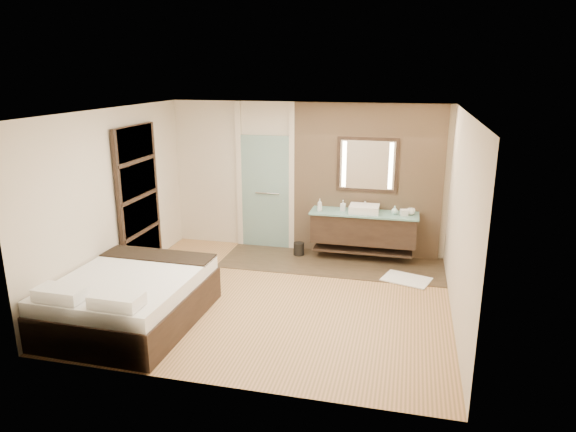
% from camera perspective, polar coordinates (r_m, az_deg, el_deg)
% --- Properties ---
extents(floor, '(5.00, 5.00, 0.00)m').
position_cam_1_polar(floor, '(7.64, -1.51, -9.09)').
color(floor, olive).
rests_on(floor, ground).
extents(tile_strip, '(3.80, 1.30, 0.01)m').
position_cam_1_polar(tile_strip, '(8.97, 4.86, -5.20)').
color(tile_strip, '#342A1C').
rests_on(tile_strip, floor).
extents(stone_wall, '(2.60, 0.08, 2.70)m').
position_cam_1_polar(stone_wall, '(9.12, 8.76, 3.83)').
color(stone_wall, tan).
rests_on(stone_wall, floor).
extents(vanity, '(1.85, 0.55, 0.88)m').
position_cam_1_polar(vanity, '(9.03, 8.39, -1.32)').
color(vanity, black).
rests_on(vanity, stone_wall).
extents(mirror_unit, '(1.06, 0.04, 0.96)m').
position_cam_1_polar(mirror_unit, '(9.01, 8.81, 5.63)').
color(mirror_unit, black).
rests_on(mirror_unit, stone_wall).
extents(frosted_door, '(1.10, 0.12, 2.70)m').
position_cam_1_polar(frosted_door, '(9.48, -2.51, 3.19)').
color(frosted_door, '#BBEDE3').
rests_on(frosted_door, floor).
extents(shoji_partition, '(0.06, 1.20, 2.40)m').
position_cam_1_polar(shoji_partition, '(8.66, -16.22, 1.79)').
color(shoji_partition, black).
rests_on(shoji_partition, floor).
extents(bed, '(1.72, 2.13, 0.81)m').
position_cam_1_polar(bed, '(7.13, -17.11, -8.77)').
color(bed, black).
rests_on(bed, floor).
extents(bath_mat, '(0.84, 0.70, 0.02)m').
position_cam_1_polar(bath_mat, '(8.45, 13.03, -6.86)').
color(bath_mat, white).
rests_on(bath_mat, floor).
extents(waste_bin, '(0.25, 0.25, 0.24)m').
position_cam_1_polar(waste_bin, '(9.27, 1.21, -3.70)').
color(waste_bin, black).
rests_on(waste_bin, floor).
extents(tissue_box, '(0.15, 0.15, 0.10)m').
position_cam_1_polar(tissue_box, '(8.86, 12.77, 0.38)').
color(tissue_box, silver).
rests_on(tissue_box, vanity).
extents(soap_bottle_a, '(0.11, 0.11, 0.22)m').
position_cam_1_polar(soap_bottle_a, '(8.92, 3.55, 1.24)').
color(soap_bottle_a, silver).
rests_on(soap_bottle_a, vanity).
extents(soap_bottle_b, '(0.09, 0.09, 0.19)m').
position_cam_1_polar(soap_bottle_b, '(8.98, 6.12, 1.17)').
color(soap_bottle_b, '#B2B2B2').
rests_on(soap_bottle_b, vanity).
extents(soap_bottle_c, '(0.13, 0.13, 0.15)m').
position_cam_1_polar(soap_bottle_c, '(8.89, 11.76, 0.64)').
color(soap_bottle_c, '#A9D5CE').
rests_on(soap_bottle_c, vanity).
extents(cup, '(0.18, 0.18, 0.11)m').
position_cam_1_polar(cup, '(8.94, 13.52, 0.47)').
color(cup, white).
rests_on(cup, vanity).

